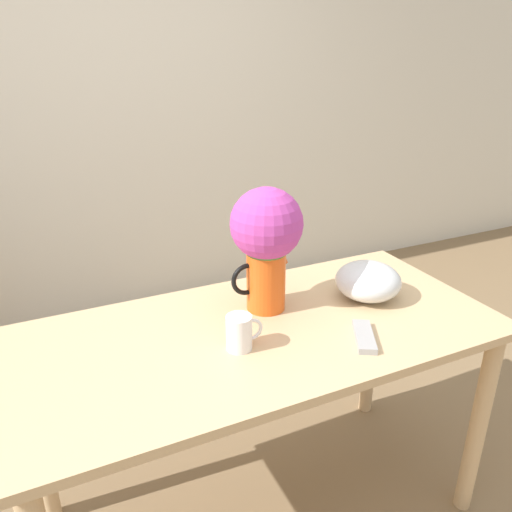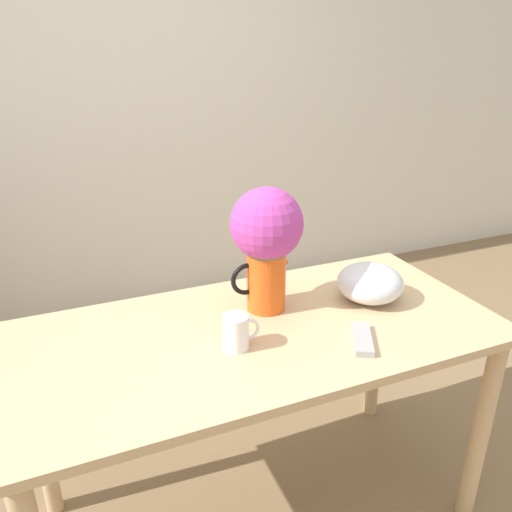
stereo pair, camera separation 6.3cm
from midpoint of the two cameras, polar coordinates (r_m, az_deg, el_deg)
name	(u,v)px [view 1 (the left image)]	position (r m, az deg, el deg)	size (l,w,h in m)	color
wall_back	(97,106)	(3.19, -18.27, 15.96)	(8.00, 0.05, 2.60)	silver
table	(261,358)	(1.66, -0.53, -11.61)	(1.54, 0.73, 0.79)	tan
flower_vase	(266,237)	(1.61, 0.07, 2.22)	(0.24, 0.24, 0.42)	#E05619
coffee_mug	(240,332)	(1.48, -3.06, -8.72)	(0.11, 0.08, 0.11)	white
white_bowl	(368,281)	(1.79, 11.71, -2.81)	(0.23, 0.23, 0.13)	silver
remote_control	(364,337)	(1.57, 11.13, -9.03)	(0.13, 0.18, 0.02)	#999999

